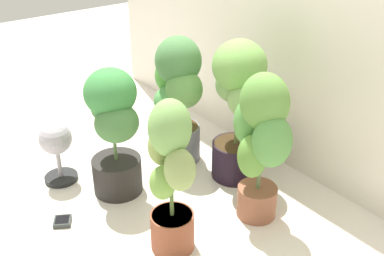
# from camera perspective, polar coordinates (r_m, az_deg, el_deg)

# --- Properties ---
(ground_plane) EXTENTS (8.00, 8.00, 0.00)m
(ground_plane) POSITION_cam_1_polar(r_m,az_deg,el_deg) (2.40, -4.67, -9.91)
(ground_plane) COLOR silver
(ground_plane) RESTS_ON ground
(potted_plant_front_left) EXTENTS (0.41, 0.33, 0.69)m
(potted_plant_front_left) POSITION_cam_1_polar(r_m,az_deg,el_deg) (2.36, -9.51, 0.17)
(potted_plant_front_left) COLOR #262421
(potted_plant_front_left) RESTS_ON ground
(potted_plant_front_right) EXTENTS (0.34, 0.25, 0.73)m
(potted_plant_front_right) POSITION_cam_1_polar(r_m,az_deg,el_deg) (1.95, -2.63, -5.62)
(potted_plant_front_right) COLOR brown
(potted_plant_front_right) RESTS_ON ground
(potted_plant_back_left) EXTENTS (0.42, 0.34, 0.75)m
(potted_plant_back_left) POSITION_cam_1_polar(r_m,az_deg,el_deg) (2.60, -1.74, 4.32)
(potted_plant_back_left) COLOR slate
(potted_plant_back_left) RESTS_ON ground
(potted_plant_back_center) EXTENTS (0.39, 0.38, 0.78)m
(potted_plant_back_center) POSITION_cam_1_polar(r_m,az_deg,el_deg) (2.44, 5.61, 3.16)
(potted_plant_back_center) COLOR black
(potted_plant_back_center) RESTS_ON ground
(potted_plant_back_right) EXTENTS (0.38, 0.28, 0.75)m
(potted_plant_back_right) POSITION_cam_1_polar(r_m,az_deg,el_deg) (2.14, 8.38, -1.07)
(potted_plant_back_right) COLOR #90553C
(potted_plant_back_right) RESTS_ON ground
(hygrometer_box) EXTENTS (0.11, 0.11, 0.03)m
(hygrometer_box) POSITION_cam_1_polar(r_m,az_deg,el_deg) (2.38, -15.49, -10.90)
(hygrometer_box) COLOR #323835
(hygrometer_box) RESTS_ON ground
(floor_fan) EXTENTS (0.18, 0.18, 0.35)m
(floor_fan) POSITION_cam_1_polar(r_m,az_deg,el_deg) (2.59, -16.22, -1.88)
(floor_fan) COLOR black
(floor_fan) RESTS_ON ground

